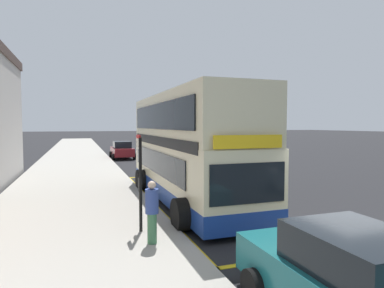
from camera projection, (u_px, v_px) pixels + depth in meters
ground_plane at (139, 152)px, 38.93m from camera, size 260.00×260.00×0.00m
pavement_near at (76, 153)px, 36.64m from camera, size 6.00×76.00×0.14m
double_decker_bus at (188, 151)px, 13.62m from camera, size 3.29×10.34×4.40m
bus_bay_markings at (183, 200)px, 13.89m from camera, size 2.85×13.35×0.01m
bus_stop_sign at (140, 175)px, 9.34m from camera, size 0.09×0.51×2.74m
parked_car_teal_distant at (354, 284)px, 4.90m from camera, size 2.09×4.20×1.62m
parked_car_silver_kerbside at (173, 143)px, 41.65m from camera, size 2.09×4.20×1.62m
parked_car_maroon_far at (122, 150)px, 30.82m from camera, size 2.09×4.20×1.62m
pedestrian_waiting_near_sign at (152, 210)px, 8.37m from camera, size 0.34×0.34×1.61m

